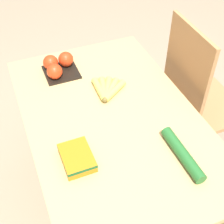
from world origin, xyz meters
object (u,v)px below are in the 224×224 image
object	(u,v)px
carrot_bag	(77,157)
tomato_pack	(58,66)
banana_bunch	(107,90)
cucumber_near	(183,154)
chair	(196,101)

from	to	relation	value
carrot_bag	tomato_pack	bearing A→B (deg)	172.06
tomato_pack	carrot_bag	distance (m)	0.61
banana_bunch	tomato_pack	size ratio (longest dim) A/B	0.99
banana_bunch	cucumber_near	distance (m)	0.51
chair	tomato_pack	world-z (taller)	chair
tomato_pack	carrot_bag	xyz separation A→B (m)	(0.60, -0.08, -0.02)
tomato_pack	chair	bearing A→B (deg)	67.85
cucumber_near	tomato_pack	bearing A→B (deg)	-157.10
cucumber_near	banana_bunch	bearing A→B (deg)	-164.68
tomato_pack	cucumber_near	xyz separation A→B (m)	(0.75, 0.31, -0.02)
cucumber_near	chair	bearing A→B (deg)	137.79
tomato_pack	cucumber_near	distance (m)	0.81
banana_bunch	tomato_pack	xyz separation A→B (m)	(-0.25, -0.18, 0.03)
tomato_pack	cucumber_near	world-z (taller)	tomato_pack
chair	banana_bunch	size ratio (longest dim) A/B	5.75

